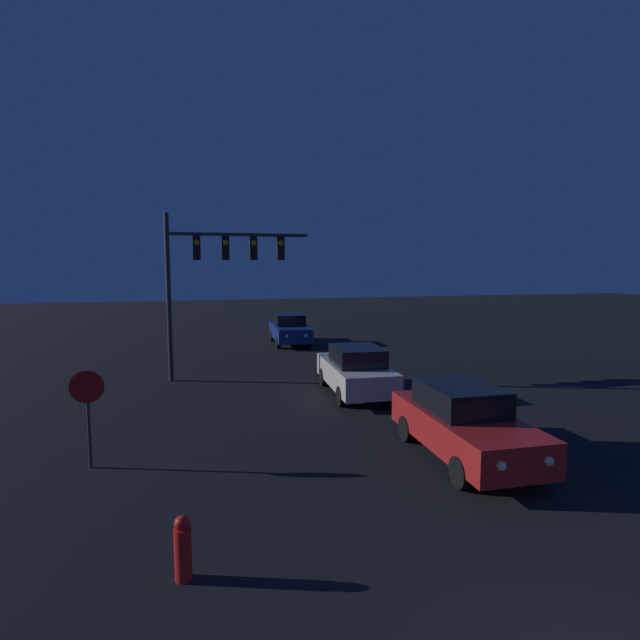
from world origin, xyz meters
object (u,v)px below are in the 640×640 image
object	(u,v)px
car_near	(464,422)
car_mid	(356,370)
fire_hydrant	(183,548)
car_far	(290,329)
stop_sign	(87,400)
traffic_signal_mast	(214,264)

from	to	relation	value
car_near	car_mid	xyz separation A→B (m)	(-0.54, 5.91, 0.00)
fire_hydrant	car_near	bearing A→B (deg)	25.82
car_far	fire_hydrant	distance (m)	20.76
car_far	stop_sign	bearing A→B (deg)	66.90
car_mid	car_near	bearing A→B (deg)	-81.28
car_mid	stop_sign	bearing A→B (deg)	-146.32
car_near	car_mid	distance (m)	5.93
traffic_signal_mast	stop_sign	world-z (taller)	traffic_signal_mast
car_mid	traffic_signal_mast	world-z (taller)	traffic_signal_mast
stop_sign	fire_hydrant	world-z (taller)	stop_sign
car_mid	stop_sign	world-z (taller)	stop_sign
car_near	car_far	distance (m)	17.07
traffic_signal_mast	stop_sign	xyz separation A→B (m)	(-3.12, -8.01, -2.89)
car_far	fire_hydrant	world-z (taller)	car_far
car_near	stop_sign	world-z (taller)	stop_sign
car_near	car_mid	bearing A→B (deg)	-82.82
car_mid	traffic_signal_mast	distance (m)	6.72
car_mid	fire_hydrant	size ratio (longest dim) A/B	4.88
traffic_signal_mast	stop_sign	size ratio (longest dim) A/B	2.92
stop_sign	car_mid	bearing A→B (deg)	30.24
car_near	fire_hydrant	xyz separation A→B (m)	(-6.09, -2.95, -0.36)
car_mid	fire_hydrant	xyz separation A→B (m)	(-5.54, -8.85, -0.36)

